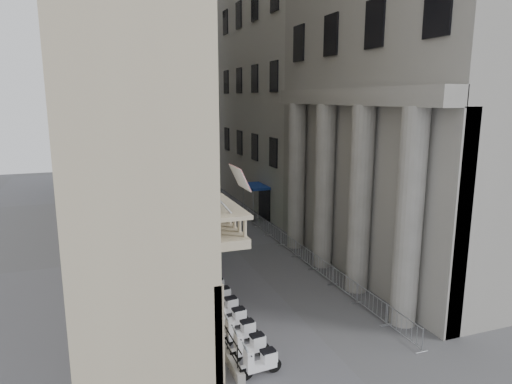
# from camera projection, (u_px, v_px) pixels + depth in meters

# --- Properties ---
(far_building) EXTENTS (22.00, 10.00, 30.00)m
(far_building) POSITION_uv_depth(u_px,v_px,m) (163.00, 59.00, 55.66)
(far_building) COLOR #B6B4AC
(far_building) RESTS_ON ground
(iron_fence) EXTENTS (0.30, 28.00, 1.40)m
(iron_fence) POSITION_uv_depth(u_px,v_px,m) (175.00, 260.00, 29.60)
(iron_fence) COLOR black
(iron_fence) RESTS_ON ground
(blue_awning) EXTENTS (1.60, 3.00, 3.00)m
(blue_awning) POSITION_uv_depth(u_px,v_px,m) (256.00, 219.00, 39.78)
(blue_awning) COLOR navy
(blue_awning) RESTS_ON ground
(flag) EXTENTS (1.00, 1.40, 8.20)m
(flag) POSITION_uv_depth(u_px,v_px,m) (241.00, 369.00, 17.72)
(flag) COLOR #9E0C11
(flag) RESTS_ON ground
(scooter_0) EXTENTS (1.45, 0.69, 1.50)m
(scooter_0) POSITION_uv_depth(u_px,v_px,m) (261.00, 376.00, 17.28)
(scooter_0) COLOR white
(scooter_0) RESTS_ON ground
(scooter_1) EXTENTS (1.45, 0.69, 1.50)m
(scooter_1) POSITION_uv_depth(u_px,v_px,m) (250.00, 358.00, 18.42)
(scooter_1) COLOR white
(scooter_1) RESTS_ON ground
(scooter_2) EXTENTS (1.45, 0.69, 1.50)m
(scooter_2) POSITION_uv_depth(u_px,v_px,m) (241.00, 343.00, 19.56)
(scooter_2) COLOR white
(scooter_2) RESTS_ON ground
(scooter_3) EXTENTS (1.45, 0.69, 1.50)m
(scooter_3) POSITION_uv_depth(u_px,v_px,m) (232.00, 330.00, 20.69)
(scooter_3) COLOR white
(scooter_3) RESTS_ON ground
(scooter_4) EXTENTS (1.45, 0.69, 1.50)m
(scooter_4) POSITION_uv_depth(u_px,v_px,m) (225.00, 318.00, 21.83)
(scooter_4) COLOR white
(scooter_4) RESTS_ON ground
(scooter_5) EXTENTS (1.45, 0.69, 1.50)m
(scooter_5) POSITION_uv_depth(u_px,v_px,m) (218.00, 307.00, 22.97)
(scooter_5) COLOR white
(scooter_5) RESTS_ON ground
(scooter_6) EXTENTS (1.45, 0.69, 1.50)m
(scooter_6) POSITION_uv_depth(u_px,v_px,m) (212.00, 297.00, 24.10)
(scooter_6) COLOR white
(scooter_6) RESTS_ON ground
(scooter_7) EXTENTS (1.45, 0.69, 1.50)m
(scooter_7) POSITION_uv_depth(u_px,v_px,m) (207.00, 288.00, 25.24)
(scooter_7) COLOR white
(scooter_7) RESTS_ON ground
(scooter_8) EXTENTS (1.45, 0.69, 1.50)m
(scooter_8) POSITION_uv_depth(u_px,v_px,m) (201.00, 280.00, 26.38)
(scooter_8) COLOR white
(scooter_8) RESTS_ON ground
(scooter_9) EXTENTS (1.45, 0.69, 1.50)m
(scooter_9) POSITION_uv_depth(u_px,v_px,m) (197.00, 272.00, 27.52)
(scooter_9) COLOR white
(scooter_9) RESTS_ON ground
(scooter_10) EXTENTS (1.45, 0.69, 1.50)m
(scooter_10) POSITION_uv_depth(u_px,v_px,m) (193.00, 266.00, 28.65)
(scooter_10) COLOR white
(scooter_10) RESTS_ON ground
(scooter_11) EXTENTS (1.45, 0.69, 1.50)m
(scooter_11) POSITION_uv_depth(u_px,v_px,m) (189.00, 259.00, 29.79)
(scooter_11) COLOR white
(scooter_11) RESTS_ON ground
(scooter_12) EXTENTS (1.45, 0.69, 1.50)m
(scooter_12) POSITION_uv_depth(u_px,v_px,m) (185.00, 253.00, 30.93)
(scooter_12) COLOR white
(scooter_12) RESTS_ON ground
(barrier_0) EXTENTS (0.60, 2.40, 1.10)m
(barrier_0) POSITION_uv_depth(u_px,v_px,m) (403.00, 339.00, 19.94)
(barrier_0) COLOR #A9ACB1
(barrier_0) RESTS_ON ground
(barrier_1) EXTENTS (0.60, 2.40, 1.10)m
(barrier_1) POSITION_uv_depth(u_px,v_px,m) (370.00, 314.00, 22.25)
(barrier_1) COLOR #A9ACB1
(barrier_1) RESTS_ON ground
(barrier_2) EXTENTS (0.60, 2.40, 1.10)m
(barrier_2) POSITION_uv_depth(u_px,v_px,m) (344.00, 294.00, 24.55)
(barrier_2) COLOR #A9ACB1
(barrier_2) RESTS_ON ground
(barrier_3) EXTENTS (0.60, 2.40, 1.10)m
(barrier_3) POSITION_uv_depth(u_px,v_px,m) (322.00, 277.00, 26.86)
(barrier_3) COLOR #A9ACB1
(barrier_3) RESTS_ON ground
(barrier_4) EXTENTS (0.60, 2.40, 1.10)m
(barrier_4) POSITION_uv_depth(u_px,v_px,m) (304.00, 263.00, 29.16)
(barrier_4) COLOR #A9ACB1
(barrier_4) RESTS_ON ground
(barrier_5) EXTENTS (0.60, 2.40, 1.10)m
(barrier_5) POSITION_uv_depth(u_px,v_px,m) (288.00, 251.00, 31.46)
(barrier_5) COLOR #A9ACB1
(barrier_5) RESTS_ON ground
(barrier_6) EXTENTS (0.60, 2.40, 1.10)m
(barrier_6) POSITION_uv_depth(u_px,v_px,m) (274.00, 240.00, 33.77)
(barrier_6) COLOR #A9ACB1
(barrier_6) RESTS_ON ground
(barrier_7) EXTENTS (0.60, 2.40, 1.10)m
(barrier_7) POSITION_uv_depth(u_px,v_px,m) (263.00, 231.00, 36.07)
(barrier_7) COLOR #A9ACB1
(barrier_7) RESTS_ON ground
(barrier_8) EXTENTS (0.60, 2.40, 1.10)m
(barrier_8) POSITION_uv_depth(u_px,v_px,m) (252.00, 223.00, 38.38)
(barrier_8) COLOR #A9ACB1
(barrier_8) RESTS_ON ground
(security_tent) EXTENTS (3.66, 3.66, 2.97)m
(security_tent) POSITION_uv_depth(u_px,v_px,m) (185.00, 215.00, 31.31)
(security_tent) COLOR white
(security_tent) RESTS_ON ground
(street_lamp) EXTENTS (2.42, 0.63, 7.47)m
(street_lamp) POSITION_uv_depth(u_px,v_px,m) (176.00, 183.00, 32.52)
(street_lamp) COLOR #95979D
(street_lamp) RESTS_ON ground
(info_kiosk) EXTENTS (0.35, 0.89, 1.85)m
(info_kiosk) POSITION_uv_depth(u_px,v_px,m) (169.00, 233.00, 32.25)
(info_kiosk) COLOR black
(info_kiosk) RESTS_ON ground
(pedestrian_a) EXTENTS (0.76, 0.59, 1.86)m
(pedestrian_a) POSITION_uv_depth(u_px,v_px,m) (213.00, 215.00, 37.46)
(pedestrian_a) COLOR #0D0F34
(pedestrian_a) RESTS_ON ground
(pedestrian_b) EXTENTS (1.16, 1.13, 1.88)m
(pedestrian_b) POSITION_uv_depth(u_px,v_px,m) (218.00, 191.00, 46.96)
(pedestrian_b) COLOR black
(pedestrian_b) RESTS_ON ground
(pedestrian_c) EXTENTS (1.13, 1.01, 1.95)m
(pedestrian_c) POSITION_uv_depth(u_px,v_px,m) (205.00, 204.00, 41.05)
(pedestrian_c) COLOR black
(pedestrian_c) RESTS_ON ground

